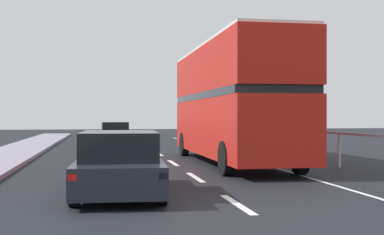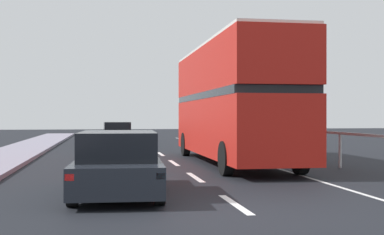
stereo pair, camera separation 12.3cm
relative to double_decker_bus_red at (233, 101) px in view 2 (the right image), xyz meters
The scene contains 6 objects.
ground_plane 9.81m from the double_decker_bus_red, 102.53° to the right, with size 74.86×120.00×0.10m, color black.
lane_paint_markings 2.44m from the double_decker_bus_red, 104.04° to the right, with size 3.24×46.00×0.01m.
bridge_side_railing 3.45m from the double_decker_bus_red, ahead, with size 0.10×42.00×1.19m.
double_decker_bus_red is the anchor object (origin of this frame).
hatchback_car_near 8.17m from the double_decker_bus_red, 122.28° to the right, with size 2.03×4.64×1.38m.
sedan_car_ahead 14.64m from the double_decker_bus_red, 105.27° to the left, with size 1.91×4.26×1.36m.
Camera 2 is at (-2.51, -9.07, 1.72)m, focal length 48.88 mm.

